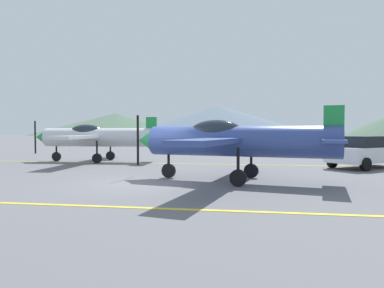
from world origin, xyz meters
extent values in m
plane|color=slate|center=(0.00, 0.00, 0.00)|extent=(400.00, 400.00, 0.00)
cube|color=yellow|center=(0.00, -3.86, 0.01)|extent=(80.00, 0.16, 0.01)
cube|color=yellow|center=(0.00, 7.47, 0.01)|extent=(80.00, 0.16, 0.01)
cylinder|color=#33478C|center=(3.46, 0.94, 1.50)|extent=(7.10, 2.57, 1.14)
cone|color=#1E8C3F|center=(-0.33, 1.74, 1.50)|extent=(0.91, 1.09, 0.96)
cube|color=black|center=(-0.73, 1.83, 1.50)|extent=(0.07, 0.13, 2.06)
ellipsoid|color=#1E2833|center=(2.55, 1.13, 1.84)|extent=(2.21, 1.34, 0.93)
cube|color=#33478C|center=(3.05, 1.02, 1.55)|extent=(2.99, 9.12, 0.17)
cube|color=#33478C|center=(6.59, 0.28, 1.55)|extent=(1.26, 2.77, 0.10)
cube|color=#1E8C3F|center=(6.59, 0.28, 2.12)|extent=(0.66, 0.26, 1.24)
cylinder|color=black|center=(0.63, 1.54, 0.81)|extent=(0.10, 0.10, 1.04)
cylinder|color=black|center=(0.63, 1.54, 0.29)|extent=(0.59, 0.24, 0.58)
cylinder|color=black|center=(3.90, 2.01, 0.81)|extent=(0.10, 0.10, 1.04)
cylinder|color=black|center=(3.90, 2.01, 0.29)|extent=(0.59, 0.24, 0.58)
cylinder|color=black|center=(3.42, -0.21, 0.81)|extent=(0.10, 0.10, 1.04)
cylinder|color=black|center=(3.42, -0.21, 0.29)|extent=(0.59, 0.24, 0.58)
cylinder|color=silver|center=(-5.17, 8.21, 1.50)|extent=(7.06, 1.45, 1.14)
cone|color=#1E8C3F|center=(-9.04, 8.04, 1.50)|extent=(0.76, 1.00, 0.96)
cube|color=black|center=(-9.45, 8.02, 1.50)|extent=(0.05, 0.13, 2.06)
ellipsoid|color=#1E2833|center=(-6.10, 8.17, 1.84)|extent=(2.10, 1.02, 0.93)
cube|color=silver|center=(-5.58, 8.19, 1.55)|extent=(1.54, 9.12, 0.17)
cube|color=silver|center=(-1.97, 8.35, 1.55)|extent=(0.84, 2.71, 0.10)
cube|color=#1E8C3F|center=(-1.97, 8.35, 2.12)|extent=(0.65, 0.15, 1.24)
cylinder|color=black|center=(-8.06, 8.08, 0.81)|extent=(0.10, 0.10, 1.04)
cylinder|color=black|center=(-8.06, 8.08, 0.29)|extent=(0.58, 0.15, 0.58)
cylinder|color=black|center=(-5.01, 9.35, 0.81)|extent=(0.10, 0.10, 1.04)
cylinder|color=black|center=(-5.01, 9.35, 0.29)|extent=(0.58, 0.15, 0.58)
cylinder|color=black|center=(-4.91, 7.08, 0.81)|extent=(0.10, 0.10, 1.04)
cylinder|color=black|center=(-4.91, 7.08, 0.29)|extent=(0.58, 0.15, 0.58)
cube|color=white|center=(9.73, 6.81, 0.70)|extent=(4.45, 4.14, 0.75)
cube|color=black|center=(9.62, 6.72, 1.35)|extent=(2.86, 2.76, 0.55)
cylinder|color=black|center=(10.24, 8.42, 0.32)|extent=(0.63, 0.58, 0.64)
cylinder|color=black|center=(9.23, 5.21, 0.32)|extent=(0.63, 0.58, 0.64)
cylinder|color=black|center=(8.07, 6.59, 0.32)|extent=(0.63, 0.58, 0.64)
cone|color=#4C6651|center=(-63.21, 158.87, 5.69)|extent=(86.06, 86.06, 11.37)
cone|color=slate|center=(-7.84, 128.11, 6.26)|extent=(81.75, 81.75, 12.52)
camera|label=1|loc=(3.66, -11.82, 1.86)|focal=32.11mm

